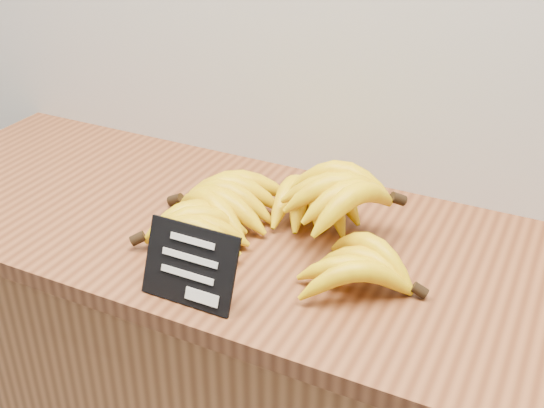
{
  "coord_description": "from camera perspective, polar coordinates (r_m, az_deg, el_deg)",
  "views": [
    {
      "loc": [
        0.28,
        1.86,
        1.54
      ],
      "look_at": [
        -0.13,
        2.7,
        1.02
      ],
      "focal_mm": 45.0,
      "sensor_mm": 36.0,
      "label": 1
    }
  ],
  "objects": [
    {
      "name": "banana_pile",
      "position": [
        1.14,
        1.03,
        -0.81
      ],
      "size": [
        0.49,
        0.38,
        0.12
      ],
      "color": "yellow",
      "rests_on": "counter_top"
    },
    {
      "name": "chalkboard_sign",
      "position": [
        0.99,
        -6.91,
        -5.14
      ],
      "size": [
        0.15,
        0.05,
        0.11
      ],
      "primitive_type": "cube",
      "rotation": [
        -0.39,
        0.0,
        0.0
      ],
      "color": "black",
      "rests_on": "counter_top"
    },
    {
      "name": "counter_top",
      "position": [
        1.16,
        1.09,
        -3.43
      ],
      "size": [
        1.56,
        0.54,
        0.03
      ],
      "primitive_type": "cube",
      "color": "brown",
      "rests_on": "counter"
    }
  ]
}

